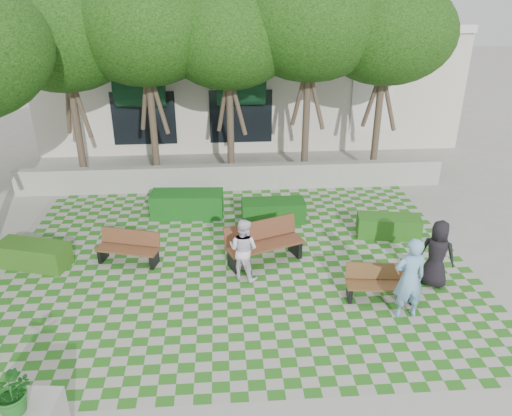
{
  "coord_description": "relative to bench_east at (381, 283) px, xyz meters",
  "views": [
    {
      "loc": [
        -0.36,
        -10.29,
        6.88
      ],
      "look_at": [
        0.5,
        1.5,
        1.4
      ],
      "focal_mm": 35.0,
      "sensor_mm": 36.0,
      "label": 1
    }
  ],
  "objects": [
    {
      "name": "hedge_east",
      "position": [
        1.17,
        3.04,
        -0.09
      ],
      "size": [
        1.88,
        1.01,
        0.62
      ],
      "primitive_type": "cube",
      "rotation": [
        0.0,
        0.0,
        -0.17
      ],
      "color": "#1F5316",
      "rests_on": "ground"
    },
    {
      "name": "person_dark",
      "position": [
        1.47,
        0.47,
        0.45
      ],
      "size": [
        1.0,
        0.92,
        1.72
      ],
      "primitive_type": "imported",
      "rotation": [
        0.0,
        0.0,
        2.56
      ],
      "color": "black",
      "rests_on": "ground"
    },
    {
      "name": "bench_east",
      "position": [
        0.0,
        0.0,
        0.0
      ],
      "size": [
        1.66,
        0.73,
        0.84
      ],
      "rotation": [
        0.0,
        0.0,
        -0.12
      ],
      "color": "brown",
      "rests_on": "ground"
    },
    {
      "name": "building",
      "position": [
        -2.32,
        14.82,
        2.11
      ],
      "size": [
        18.0,
        8.92,
        5.15
      ],
      "color": "beige",
      "rests_on": "ground"
    },
    {
      "name": "lawn",
      "position": [
        -3.25,
        1.74,
        -0.4
      ],
      "size": [
        12.0,
        12.0,
        0.0
      ],
      "primitive_type": "plane",
      "color": "#2B721E",
      "rests_on": "ground"
    },
    {
      "name": "retaining_wall",
      "position": [
        -3.25,
        6.94,
        0.04
      ],
      "size": [
        15.0,
        0.36,
        0.9
      ],
      "primitive_type": "cube",
      "color": "#9E9B93",
      "rests_on": "ground"
    },
    {
      "name": "person_blue",
      "position": [
        0.36,
        -0.69,
        0.56
      ],
      "size": [
        0.74,
        0.51,
        1.94
      ],
      "primitive_type": "imported",
      "rotation": [
        0.0,
        0.0,
        3.22
      ],
      "color": "#78ADDB",
      "rests_on": "ground"
    },
    {
      "name": "ground",
      "position": [
        -3.25,
        0.74,
        -0.41
      ],
      "size": [
        90.0,
        90.0,
        0.0
      ],
      "primitive_type": "plane",
      "color": "gray",
      "rests_on": "ground"
    },
    {
      "name": "tree_row",
      "position": [
        -5.11,
        6.69,
        4.77
      ],
      "size": [
        17.7,
        13.4,
        7.41
      ],
      "color": "#47382B",
      "rests_on": "ground"
    },
    {
      "name": "hedge_midright",
      "position": [
        -2.07,
        4.27,
        -0.07
      ],
      "size": [
        1.93,
        0.79,
        0.67
      ],
      "primitive_type": "cube",
      "rotation": [
        0.0,
        0.0,
        0.01
      ],
      "color": "#124513",
      "rests_on": "ground"
    },
    {
      "name": "bench_mid",
      "position": [
        -2.57,
        1.92,
        0.11
      ],
      "size": [
        2.16,
        1.38,
        1.08
      ],
      "rotation": [
        0.0,
        0.0,
        0.37
      ],
      "color": "#58311E",
      "rests_on": "ground"
    },
    {
      "name": "person_white",
      "position": [
        -3.14,
        1.15,
        0.4
      ],
      "size": [
        0.98,
        0.92,
        1.6
      ],
      "primitive_type": "imported",
      "rotation": [
        0.0,
        0.0,
        2.6
      ],
      "color": "white",
      "rests_on": "ground"
    },
    {
      "name": "hedge_west",
      "position": [
        -8.57,
        2.09,
        -0.08
      ],
      "size": [
        1.98,
        1.23,
        0.65
      ],
      "primitive_type": "cube",
      "rotation": [
        0.0,
        0.0,
        -0.29
      ],
      "color": "#265316",
      "rests_on": "ground"
    },
    {
      "name": "hedge_midleft",
      "position": [
        -4.73,
        4.86,
        -0.02
      ],
      "size": [
        2.28,
        1.02,
        0.78
      ],
      "primitive_type": "cube",
      "rotation": [
        0.0,
        0.0,
        -0.06
      ],
      "color": "#144C18",
      "rests_on": "ground"
    },
    {
      "name": "bench_west",
      "position": [
        -6.12,
        2.11,
        0.01
      ],
      "size": [
        1.72,
        0.96,
        0.86
      ],
      "rotation": [
        0.0,
        0.0,
        -0.27
      ],
      "color": "brown",
      "rests_on": "ground"
    }
  ]
}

